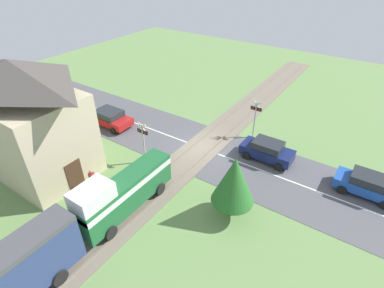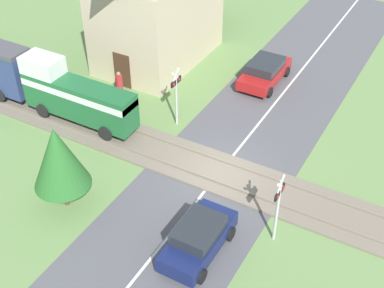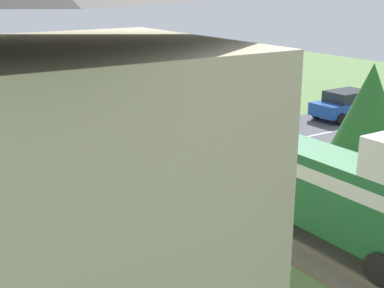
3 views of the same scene
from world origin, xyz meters
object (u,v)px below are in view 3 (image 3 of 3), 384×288
Objects in this scene: car_near_crossing at (244,121)px; crossing_signal_east_approach at (163,148)px; crossing_signal_west_approach at (175,89)px; car_behind_queue at (346,104)px; pedestrian_by_station at (229,255)px.

crossing_signal_east_approach is at bearing 36.23° from car_near_crossing.
crossing_signal_west_approach reaches higher than car_near_crossing.
car_behind_queue is 14.69m from crossing_signal_east_approach.
car_behind_queue is 9.09m from crossing_signal_west_approach.
crossing_signal_east_approach reaches higher than car_near_crossing.
car_near_crossing is 1.16× the size of crossing_signal_west_approach.
crossing_signal_east_approach is 2.02× the size of pedestrian_by_station.
pedestrian_by_station is at bearing 80.51° from crossing_signal_east_approach.
crossing_signal_east_approach is 4.38m from pedestrian_by_station.
car_near_crossing is 6.58m from car_behind_queue.
crossing_signal_west_approach reaches higher than car_behind_queue.
car_near_crossing is 1.01× the size of car_behind_queue.
crossing_signal_east_approach is at bearing -99.49° from pedestrian_by_station.
pedestrian_by_station is (0.69, 4.11, -1.33)m from crossing_signal_east_approach.
crossing_signal_west_approach is at bearing -14.97° from car_behind_queue.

